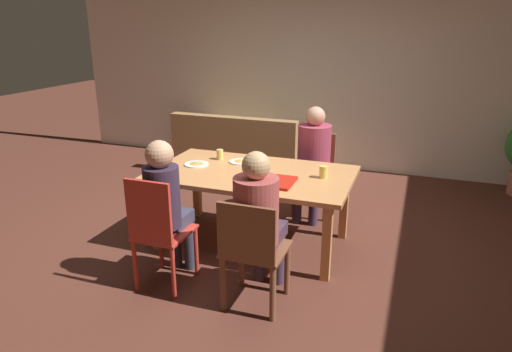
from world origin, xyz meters
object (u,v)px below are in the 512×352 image
plate_1 (240,161)px  couch (242,151)px  person_2 (166,200)px  drinking_glass_0 (220,154)px  chair_0 (252,251)px  person_0 (259,215)px  drinking_glass_1 (323,172)px  dining_table (252,180)px  pizza_box_0 (274,181)px  person_1 (313,153)px  chair_1 (315,168)px  chair_2 (158,229)px  plate_0 (196,164)px

plate_1 → couch: couch is taller
person_2 → drinking_glass_0: 1.12m
plate_1 → couch: (-0.73, 1.85, -0.45)m
chair_0 → person_0: 0.27m
person_0 → couch: bearing=114.0°
plate_1 → drinking_glass_0: 0.24m
drinking_glass_0 → drinking_glass_1: (1.11, -0.21, 0.00)m
dining_table → pizza_box_0: pizza_box_0 is taller
person_1 → plate_1: person_1 is taller
chair_1 → couch: 1.71m
chair_2 → couch: chair_2 is taller
chair_2 → pizza_box_0: 1.07m
chair_0 → chair_2: chair_2 is taller
chair_0 → drinking_glass_0: size_ratio=8.59×
chair_0 → person_0: (-0.00, 0.14, 0.23)m
dining_table → plate_0: (-0.59, 0.02, 0.09)m
person_1 → dining_table: bearing=-112.8°
chair_0 → drinking_glass_1: chair_0 is taller
person_1 → drinking_glass_0: bearing=-143.3°
dining_table → person_1: size_ratio=1.53×
person_1 → drinking_glass_0: size_ratio=11.76×
pizza_box_0 → drinking_glass_0: size_ratio=3.32×
chair_2 → drinking_glass_0: (-0.03, 1.27, 0.25)m
plate_0 → couch: size_ratio=0.13×
person_0 → person_2: (-0.79, 0.01, 0.01)m
person_1 → drinking_glass_1: size_ratio=10.87×
chair_0 → drinking_glass_1: size_ratio=7.94×
dining_table → person_1: person_1 is taller
dining_table → person_2: person_2 is taller
dining_table → plate_1: (-0.22, 0.24, 0.09)m
plate_0 → drinking_glass_0: 0.29m
chair_2 → plate_0: chair_2 is taller
person_1 → plate_1: 0.87m
chair_0 → chair_2: (-0.79, -0.01, 0.06)m
person_0 → chair_0: bearing=-90.0°
pizza_box_0 → couch: couch is taller
chair_2 → couch: (-0.53, 3.10, -0.24)m
chair_0 → person_2: bearing=169.4°
drinking_glass_0 → drinking_glass_1: drinking_glass_1 is taller
dining_table → chair_0: size_ratio=2.09×
plate_1 → chair_2: bearing=-99.0°
chair_1 → drinking_glass_1: bearing=-73.4°
chair_1 → drinking_glass_0: (-0.82, -0.75, 0.28)m
dining_table → plate_0: 0.60m
chair_2 → pizza_box_0: (0.70, 0.79, 0.21)m
person_0 → drinking_glass_0: person_0 is taller
pizza_box_0 → drinking_glass_1: (0.37, 0.28, 0.04)m
drinking_glass_1 → couch: bearing=128.2°
drinking_glass_1 → plate_0: bearing=-178.3°
drinking_glass_0 → person_2: bearing=-88.3°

